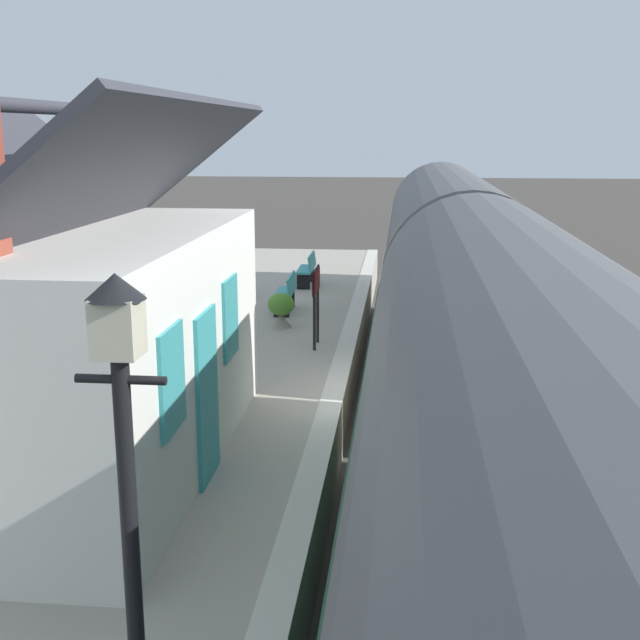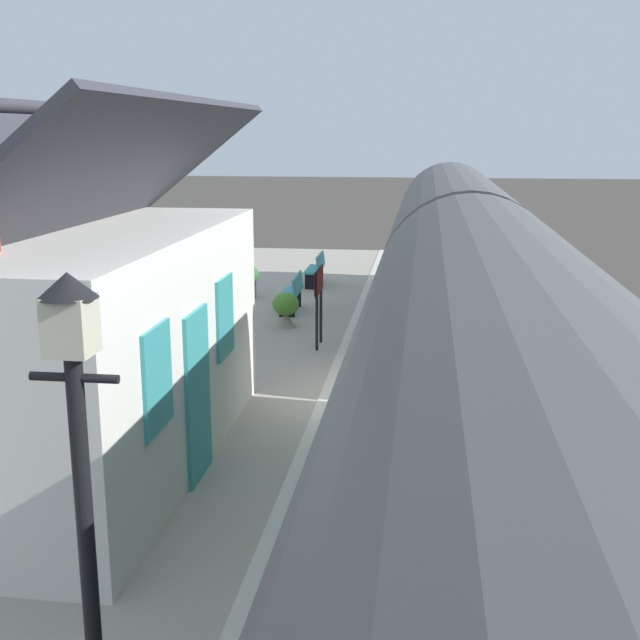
{
  "view_description": "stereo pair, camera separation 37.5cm",
  "coord_description": "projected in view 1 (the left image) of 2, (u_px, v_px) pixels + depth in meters",
  "views": [
    {
      "loc": [
        -12.52,
        0.12,
        5.16
      ],
      "look_at": [
        0.77,
        1.5,
        1.99
      ],
      "focal_mm": 44.88,
      "sensor_mm": 36.0,
      "label": 1
    },
    {
      "loc": [
        -12.48,
        -0.25,
        5.16
      ],
      "look_at": [
        0.77,
        1.5,
        1.99
      ],
      "focal_mm": 44.88,
      "sensor_mm": 36.0,
      "label": 2
    }
  ],
  "objects": [
    {
      "name": "ground_plane",
      "position": [
        405.0,
        449.0,
        13.29
      ],
      "size": [
        160.0,
        160.0,
        0.0
      ],
      "primitive_type": "plane",
      "color": "#423D38"
    },
    {
      "name": "platform",
      "position": [
        181.0,
        413.0,
        13.56
      ],
      "size": [
        32.0,
        5.61,
        0.99
      ],
      "primitive_type": "cube",
      "color": "#A39B8C",
      "rests_on": "ground"
    },
    {
      "name": "platform_edge_coping",
      "position": [
        334.0,
        390.0,
        13.18
      ],
      "size": [
        32.0,
        0.36,
        0.02
      ],
      "primitive_type": "cube",
      "color": "beige",
      "rests_on": "platform"
    },
    {
      "name": "rail_near",
      "position": [
        504.0,
        449.0,
        13.12
      ],
      "size": [
        52.0,
        0.08,
        0.14
      ],
      "primitive_type": "cube",
      "color": "gray",
      "rests_on": "ground"
    },
    {
      "name": "rail_far",
      "position": [
        416.0,
        445.0,
        13.26
      ],
      "size": [
        52.0,
        0.08,
        0.14
      ],
      "primitive_type": "cube",
      "color": "gray",
      "rests_on": "ground"
    },
    {
      "name": "train",
      "position": [
        509.0,
        459.0,
        7.33
      ],
      "size": [
        31.48,
        2.73,
        4.32
      ],
      "color": "black",
      "rests_on": "ground"
    },
    {
      "name": "station_building",
      "position": [
        66.0,
        340.0,
        9.95
      ],
      "size": [
        6.73,
        3.92,
        5.71
      ],
      "color": "white",
      "rests_on": "platform"
    },
    {
      "name": "bench_platform_end",
      "position": [
        287.0,
        292.0,
        18.78
      ],
      "size": [
        1.41,
        0.47,
        0.88
      ],
      "color": "teal",
      "rests_on": "platform"
    },
    {
      "name": "bench_by_lamp",
      "position": [
        308.0,
        268.0,
        22.0
      ],
      "size": [
        1.4,
        0.45,
        0.88
      ],
      "color": "teal",
      "rests_on": "platform"
    },
    {
      "name": "planter_bench_right",
      "position": [
        239.0,
        280.0,
        20.35
      ],
      "size": [
        0.61,
        0.61,
        0.88
      ],
      "color": "gray",
      "rests_on": "platform"
    },
    {
      "name": "planter_corner_building",
      "position": [
        281.0,
        309.0,
        17.34
      ],
      "size": [
        0.58,
        0.58,
        0.76
      ],
      "color": "gray",
      "rests_on": "platform"
    },
    {
      "name": "lamp_post_platform",
      "position": [
        125.0,
        456.0,
        4.39
      ],
      "size": [
        0.32,
        0.5,
        3.45
      ],
      "color": "black",
      "rests_on": "platform"
    },
    {
      "name": "station_sign_board",
      "position": [
        316.0,
        287.0,
        15.61
      ],
      "size": [
        0.96,
        0.06,
        1.57
      ],
      "color": "black",
      "rests_on": "platform"
    }
  ]
}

